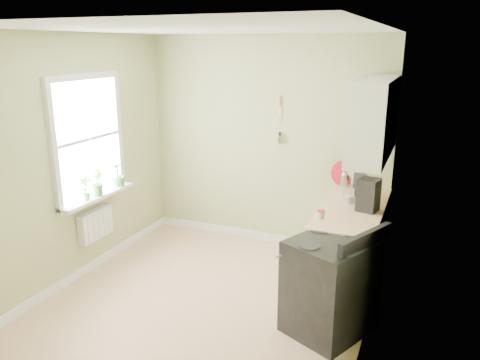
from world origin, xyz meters
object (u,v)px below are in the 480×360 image
at_px(stove, 331,285).
at_px(kettle, 344,179).
at_px(stand_mixer, 356,184).
at_px(coffee_maker, 368,196).

relative_size(stove, kettle, 5.52).
height_order(stand_mixer, kettle, stand_mixer).
bearing_deg(kettle, coffee_maker, -63.33).
height_order(stand_mixer, coffee_maker, stand_mixer).
bearing_deg(coffee_maker, kettle, 116.67).
bearing_deg(kettle, stove, -82.23).
bearing_deg(stand_mixer, stove, -89.29).
distance_m(stove, coffee_maker, 1.09).
bearing_deg(stove, stand_mixer, 90.71).
relative_size(stove, coffee_maker, 3.01).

